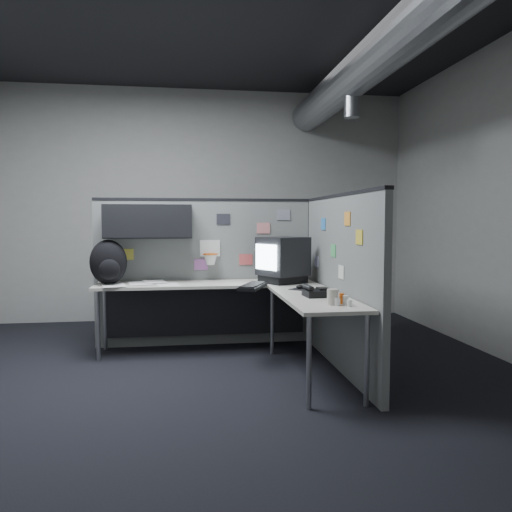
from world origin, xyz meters
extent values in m
cube|color=black|center=(0.00, 0.00, -0.01)|extent=(5.60, 5.60, 0.01)
cube|color=black|center=(0.00, 0.00, 3.21)|extent=(5.60, 5.60, 0.01)
cube|color=#9E9E99|center=(0.00, 2.80, 1.60)|extent=(5.60, 0.01, 3.20)
cube|color=#9E9E99|center=(0.00, -2.80, 1.60)|extent=(5.60, 0.01, 3.20)
cylinder|color=slate|center=(1.40, 0.00, 2.85)|extent=(0.40, 5.49, 0.40)
cylinder|color=slate|center=(1.40, 0.80, 2.60)|extent=(0.16, 0.16, 0.30)
cube|color=slate|center=(-0.08, 1.30, 0.80)|extent=(2.43, 0.06, 1.60)
cube|color=black|center=(-0.08, 1.30, 1.61)|extent=(2.43, 0.07, 0.03)
cube|color=black|center=(1.10, 1.30, 0.80)|extent=(0.07, 0.07, 1.60)
cube|color=black|center=(-0.70, 1.10, 1.38)|extent=(0.90, 0.35, 0.35)
cube|color=black|center=(-0.70, 0.93, 1.38)|extent=(0.90, 0.02, 0.33)
cube|color=silver|center=(-0.05, 1.26, 1.08)|extent=(0.22, 0.02, 0.18)
torus|color=#D85914|center=(-0.05, 1.17, 1.02)|extent=(0.16, 0.16, 0.01)
cone|color=white|center=(-0.05, 1.17, 0.96)|extent=(0.14, 0.14, 0.11)
cube|color=#E5D84C|center=(-0.95, 1.26, 1.02)|extent=(0.15, 0.01, 0.12)
cube|color=#26262D|center=(0.10, 1.26, 1.40)|extent=(0.15, 0.01, 0.12)
cube|color=#CC4C4C|center=(0.35, 1.26, 0.95)|extent=(0.15, 0.01, 0.12)
cube|color=#D87F7F|center=(0.55, 1.26, 1.30)|extent=(0.15, 0.01, 0.12)
cube|color=gray|center=(0.78, 1.26, 1.45)|extent=(0.15, 0.01, 0.12)
cube|color=#B266B2|center=(-0.15, 1.26, 0.90)|extent=(0.15, 0.01, 0.12)
cube|color=slate|center=(1.10, 0.22, 0.80)|extent=(0.06, 2.23, 1.60)
cube|color=black|center=(1.10, 0.22, 1.61)|extent=(0.07, 2.23, 0.03)
cube|color=#337FCC|center=(1.06, 0.65, 1.35)|extent=(0.01, 0.15, 0.12)
cube|color=#4CB266|center=(1.06, 0.30, 1.10)|extent=(0.01, 0.15, 0.12)
cube|color=orange|center=(1.06, -0.10, 1.40)|extent=(0.01, 0.15, 0.12)
cube|color=silver|center=(1.06, 0.90, 0.95)|extent=(0.01, 0.15, 0.12)
cube|color=gold|center=(1.06, -0.40, 1.25)|extent=(0.01, 0.15, 0.12)
cube|color=silver|center=(1.06, 0.05, 0.92)|extent=(0.01, 0.15, 0.12)
cube|color=beige|center=(-0.10, 0.98, 0.71)|extent=(2.30, 0.56, 0.03)
cube|color=beige|center=(0.78, -0.07, 0.71)|extent=(0.56, 1.55, 0.03)
cube|color=black|center=(-0.10, 1.20, 0.40)|extent=(2.18, 0.02, 0.55)
cylinder|color=gray|center=(-1.18, 0.76, 0.35)|extent=(0.04, 0.04, 0.70)
cylinder|color=gray|center=(-1.18, 1.20, 0.35)|extent=(0.04, 0.04, 0.70)
cylinder|color=gray|center=(0.56, 0.76, 0.35)|extent=(0.04, 0.04, 0.70)
cylinder|color=gray|center=(0.56, -0.78, 0.35)|extent=(0.04, 0.04, 0.70)
cylinder|color=gray|center=(1.00, -0.78, 0.35)|extent=(0.04, 0.04, 0.70)
cube|color=black|center=(0.69, 0.87, 0.77)|extent=(0.52, 0.50, 0.08)
cube|color=black|center=(0.69, 0.87, 1.01)|extent=(0.57, 0.57, 0.40)
cube|color=white|center=(0.50, 0.76, 1.01)|extent=(0.17, 0.30, 0.26)
cube|color=black|center=(0.32, 0.49, 0.75)|extent=(0.35, 0.52, 0.03)
cube|color=black|center=(0.32, 0.49, 0.77)|extent=(0.31, 0.48, 0.01)
cube|color=black|center=(0.77, 0.35, 0.73)|extent=(0.25, 0.25, 0.01)
ellipsoid|color=black|center=(0.77, 0.35, 0.75)|extent=(0.10, 0.07, 0.04)
cube|color=black|center=(0.79, -0.12, 0.76)|extent=(0.21, 0.23, 0.06)
cylinder|color=black|center=(0.72, -0.11, 0.81)|extent=(0.06, 0.20, 0.04)
cube|color=black|center=(0.85, -0.12, 0.80)|extent=(0.10, 0.12, 0.02)
cylinder|color=silver|center=(0.90, -0.56, 0.77)|extent=(0.06, 0.06, 0.07)
cylinder|color=silver|center=(0.83, -0.59, 0.76)|extent=(0.05, 0.05, 0.06)
cylinder|color=silver|center=(0.91, -0.64, 0.76)|extent=(0.05, 0.05, 0.05)
cylinder|color=#D85914|center=(0.89, -0.51, 0.77)|extent=(0.05, 0.05, 0.08)
cylinder|color=#BBB3A5|center=(0.80, -0.55, 0.79)|extent=(0.09, 0.09, 0.12)
cube|color=white|center=(-0.50, 0.89, 0.73)|extent=(0.28, 0.35, 0.00)
cube|color=white|center=(-0.79, 1.00, 0.73)|extent=(0.28, 0.35, 0.00)
cube|color=white|center=(-1.03, 0.84, 0.74)|extent=(0.28, 0.35, 0.00)
cube|color=white|center=(-0.65, 1.08, 0.74)|extent=(0.28, 0.35, 0.00)
ellipsoid|color=black|center=(-1.10, 0.99, 0.96)|extent=(0.41, 0.32, 0.46)
ellipsoid|color=black|center=(-1.07, 0.84, 0.90)|extent=(0.22, 0.14, 0.21)
camera|label=1|loc=(-0.33, -4.26, 1.38)|focal=35.00mm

